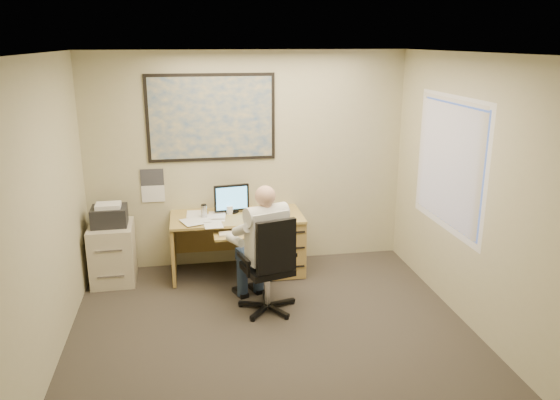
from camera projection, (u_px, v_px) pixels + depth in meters
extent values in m
cube|color=#322D26|center=(278.00, 351.00, 5.12)|extent=(4.00, 4.50, 0.00)
cube|color=white|center=(278.00, 54.00, 4.36)|extent=(4.00, 4.50, 0.00)
cube|color=#BFB890|center=(248.00, 160.00, 6.86)|extent=(4.00, 0.00, 2.70)
cube|color=#BFB890|center=(356.00, 357.00, 2.61)|extent=(4.00, 0.00, 2.70)
cube|color=#BFB890|center=(35.00, 228.00, 4.41)|extent=(0.00, 4.50, 2.70)
cube|color=#BFB890|center=(490.00, 203.00, 5.07)|extent=(0.00, 4.50, 2.70)
cube|color=tan|center=(237.00, 217.00, 6.65)|extent=(1.60, 0.75, 0.03)
cube|color=#B28F48|center=(283.00, 243.00, 6.85)|extent=(0.45, 0.70, 0.70)
cube|color=#B28F48|center=(174.00, 250.00, 6.63)|extent=(0.04, 0.70, 0.70)
cube|color=#B28F48|center=(235.00, 230.00, 7.06)|extent=(1.55, 0.03, 0.55)
cylinder|color=black|center=(232.00, 211.00, 6.78)|extent=(0.17, 0.17, 0.02)
cube|color=black|center=(232.00, 198.00, 6.71)|extent=(0.44, 0.10, 0.33)
cube|color=#51A7DD|center=(232.00, 198.00, 6.68)|extent=(0.38, 0.06, 0.28)
cube|color=tan|center=(238.00, 235.00, 6.24)|extent=(0.55, 0.30, 0.02)
cube|color=beige|center=(238.00, 233.00, 6.24)|extent=(0.43, 0.14, 0.02)
cube|color=black|center=(277.00, 210.00, 6.80)|extent=(0.23, 0.22, 0.05)
cylinder|color=silver|center=(204.00, 212.00, 6.54)|extent=(0.07, 0.07, 0.16)
cylinder|color=white|center=(230.00, 210.00, 6.70)|extent=(0.08, 0.08, 0.10)
cube|color=white|center=(200.00, 217.00, 6.57)|extent=(0.60, 0.56, 0.02)
cube|color=#1E4C93|center=(211.00, 118.00, 6.62)|extent=(1.56, 0.03, 1.06)
cube|color=white|center=(153.00, 186.00, 6.73)|extent=(0.28, 0.01, 0.42)
cube|color=beige|center=(113.00, 253.00, 6.54)|extent=(0.52, 0.62, 0.71)
cube|color=black|center=(109.00, 216.00, 6.41)|extent=(0.41, 0.36, 0.22)
cube|color=white|center=(108.00, 206.00, 6.35)|extent=(0.29, 0.23, 0.05)
cylinder|color=silver|center=(267.00, 288.00, 5.86)|extent=(0.06, 0.06, 0.40)
cube|color=black|center=(267.00, 269.00, 5.79)|extent=(0.57, 0.57, 0.07)
cube|color=black|center=(264.00, 247.00, 5.48)|extent=(0.43, 0.17, 0.56)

